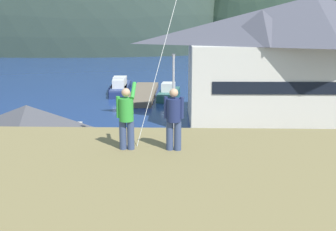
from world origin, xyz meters
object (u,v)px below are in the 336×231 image
at_px(wharf_dock, 143,94).
at_px(person_companion, 174,117).
at_px(parked_car_mid_row_center, 305,162).
at_px(parking_light_pole, 173,99).
at_px(storage_shed_near_lot, 29,144).
at_px(moored_boat_outer_mooring, 169,93).
at_px(moored_boat_inner_slip, 119,90).
at_px(harbor_lodge, 311,57).
at_px(person_kite_flyer, 126,116).
at_px(moored_boat_wharfside, 120,86).

distance_m(wharf_dock, person_companion, 44.00).
relative_size(parked_car_mid_row_center, person_companion, 2.45).
distance_m(parked_car_mid_row_center, parking_light_pole, 9.97).
height_order(storage_shed_near_lot, wharf_dock, storage_shed_near_lot).
bearing_deg(moored_boat_outer_mooring, person_companion, -88.21).
xyz_separation_m(moored_boat_inner_slip, parking_light_pole, (7.92, -25.87, 3.68)).
relative_size(harbor_lodge, moored_boat_outer_mooring, 3.38).
relative_size(harbor_lodge, wharf_dock, 1.58).
height_order(moored_boat_outer_mooring, parking_light_pole, parking_light_pole).
distance_m(wharf_dock, moored_boat_inner_slip, 3.58).
bearing_deg(person_kite_flyer, moored_boat_wharfside, 98.59).
bearing_deg(harbor_lodge, moored_boat_wharfside, 139.91).
relative_size(parking_light_pole, person_kite_flyer, 4.05).
xyz_separation_m(wharf_dock, parked_car_mid_row_center, (13.05, -28.83, 0.71)).
xyz_separation_m(wharf_dock, parking_light_pole, (4.47, -25.01, 4.05)).
distance_m(moored_boat_wharfside, parked_car_mid_row_center, 36.70).
bearing_deg(parked_car_mid_row_center, parking_light_pole, 155.98).
height_order(harbor_lodge, moored_boat_outer_mooring, harbor_lodge).
bearing_deg(moored_boat_wharfside, wharf_dock, -46.66).
relative_size(moored_boat_inner_slip, person_companion, 4.14).
bearing_deg(moored_boat_inner_slip, parking_light_pole, -72.97).
xyz_separation_m(moored_boat_wharfside, moored_boat_inner_slip, (0.18, -2.99, 0.00)).
relative_size(moored_boat_wharfside, parked_car_mid_row_center, 1.91).
bearing_deg(moored_boat_wharfside, person_kite_flyer, -81.41).
relative_size(moored_boat_wharfside, person_kite_flyer, 4.37).
bearing_deg(person_companion, storage_shed_near_lot, 125.37).
distance_m(moored_boat_outer_mooring, person_kite_flyer, 41.91).
xyz_separation_m(harbor_lodge, moored_boat_outer_mooring, (-14.08, 12.23, -5.80)).
distance_m(person_kite_flyer, person_companion, 1.31).
distance_m(storage_shed_near_lot, person_companion, 16.36).
bearing_deg(person_kite_flyer, parking_light_pole, 86.82).
bearing_deg(storage_shed_near_lot, parked_car_mid_row_center, 5.21).
height_order(harbor_lodge, person_kite_flyer, harbor_lodge).
height_order(harbor_lodge, moored_boat_wharfside, harbor_lodge).
height_order(moored_boat_wharfside, parked_car_mid_row_center, moored_boat_wharfside).
bearing_deg(person_companion, parking_light_pole, 90.97).
height_order(storage_shed_near_lot, person_kite_flyer, person_kite_flyer).
relative_size(moored_boat_outer_mooring, moored_boat_inner_slip, 1.02).
relative_size(wharf_dock, person_kite_flyer, 8.49).
bearing_deg(harbor_lodge, storage_shed_near_lot, -143.06).
xyz_separation_m(moored_boat_wharfside, parking_light_pole, (8.11, -28.86, 3.68)).
bearing_deg(storage_shed_near_lot, person_kite_flyer, -58.68).
height_order(harbor_lodge, moored_boat_inner_slip, harbor_lodge).
distance_m(harbor_lodge, moored_boat_wharfside, 28.31).
xyz_separation_m(moored_boat_inner_slip, person_kite_flyer, (6.92, -44.00, 6.68)).
bearing_deg(wharf_dock, parked_car_mid_row_center, -65.65).
relative_size(wharf_dock, moored_boat_outer_mooring, 2.15).
xyz_separation_m(moored_boat_wharfside, parked_car_mid_row_center, (16.69, -32.68, 0.34)).
distance_m(storage_shed_near_lot, moored_boat_outer_mooring, 29.74).
height_order(moored_boat_outer_mooring, person_kite_flyer, person_kite_flyer).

